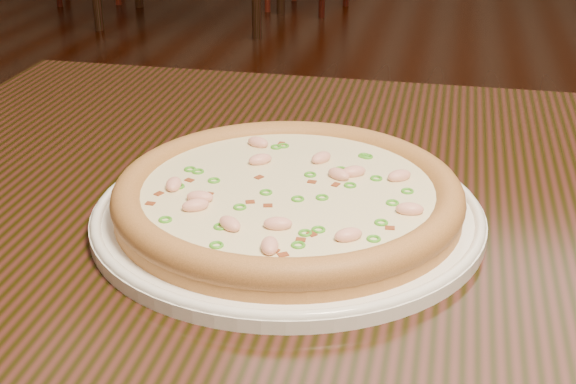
# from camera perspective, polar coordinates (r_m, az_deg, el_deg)

# --- Properties ---
(hero_table) EXTENTS (1.20, 0.80, 0.75)m
(hero_table) POSITION_cam_1_polar(r_m,az_deg,el_deg) (0.83, 8.95, -7.35)
(hero_table) COLOR black
(hero_table) RESTS_ON ground
(plate) EXTENTS (0.36, 0.36, 0.02)m
(plate) POSITION_cam_1_polar(r_m,az_deg,el_deg) (0.74, 0.00, -1.48)
(plate) COLOR white
(plate) RESTS_ON hero_table
(pizza) EXTENTS (0.32, 0.32, 0.03)m
(pizza) POSITION_cam_1_polar(r_m,az_deg,el_deg) (0.73, 0.00, -0.21)
(pizza) COLOR #BC803E
(pizza) RESTS_ON plate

